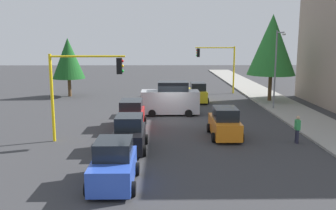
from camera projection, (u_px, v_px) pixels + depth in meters
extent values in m
plane|color=#353538|center=(172.00, 120.00, 28.73)|extent=(120.00, 120.00, 0.00)
cube|color=gray|center=(284.00, 107.00, 33.80)|extent=(80.00, 4.00, 0.15)
cube|color=silver|center=(114.00, 179.00, 16.59)|extent=(2.20, 0.36, 0.01)
cone|color=silver|center=(117.00, 169.00, 17.86)|extent=(0.01, 1.10, 1.10)
cylinder|color=yellow|center=(52.00, 98.00, 22.23)|extent=(0.18, 0.18, 5.39)
cylinder|color=yellow|center=(88.00, 56.00, 21.81)|extent=(0.12, 4.50, 0.12)
cube|color=black|center=(119.00, 66.00, 21.94)|extent=(0.36, 0.32, 0.96)
sphere|color=red|center=(122.00, 61.00, 21.89)|extent=(0.18, 0.18, 0.18)
sphere|color=yellow|center=(122.00, 66.00, 21.95)|extent=(0.18, 0.18, 0.18)
sphere|color=green|center=(122.00, 71.00, 22.00)|extent=(0.18, 0.18, 0.18)
cylinder|color=yellow|center=(234.00, 70.00, 42.14)|extent=(0.18, 0.18, 5.42)
cylinder|color=yellow|center=(215.00, 48.00, 41.64)|extent=(0.12, 4.50, 0.12)
cube|color=black|center=(198.00, 53.00, 41.72)|extent=(0.36, 0.32, 0.96)
sphere|color=red|center=(197.00, 50.00, 41.66)|extent=(0.18, 0.18, 0.18)
sphere|color=yellow|center=(197.00, 53.00, 41.72)|extent=(0.18, 0.18, 0.18)
sphere|color=green|center=(197.00, 55.00, 41.77)|extent=(0.18, 0.18, 0.18)
cylinder|color=slate|center=(275.00, 71.00, 32.19)|extent=(0.14, 0.14, 7.00)
cylinder|color=slate|center=(281.00, 32.00, 30.71)|extent=(1.80, 0.10, 0.10)
ellipsoid|color=silver|center=(284.00, 34.00, 29.85)|extent=(0.56, 0.28, 0.20)
cylinder|color=brown|center=(70.00, 86.00, 40.17)|extent=(0.36, 0.36, 2.19)
cone|color=#19511E|center=(68.00, 58.00, 39.62)|extent=(3.51, 3.51, 4.38)
cylinder|color=brown|center=(270.00, 87.00, 36.50)|extent=(0.36, 0.36, 2.95)
cone|color=#28752D|center=(272.00, 45.00, 35.74)|extent=(4.72, 4.72, 5.89)
cube|color=#B2B5BA|center=(170.00, 102.00, 30.50)|extent=(1.90, 4.80, 1.85)
cube|color=black|center=(173.00, 86.00, 30.27)|extent=(1.67, 2.50, 0.76)
cylinder|color=black|center=(152.00, 113.00, 29.63)|extent=(0.20, 0.60, 0.60)
cylinder|color=black|center=(153.00, 109.00, 31.62)|extent=(0.20, 0.60, 0.60)
cylinder|color=black|center=(189.00, 113.00, 29.68)|extent=(0.20, 0.60, 0.60)
cylinder|color=black|center=(187.00, 109.00, 31.66)|extent=(0.20, 0.60, 0.60)
cube|color=black|center=(129.00, 138.00, 20.81)|extent=(3.73, 1.70, 1.05)
cube|color=black|center=(129.00, 122.00, 20.83)|extent=(1.94, 1.50, 0.76)
cylinder|color=black|center=(144.00, 151.00, 19.75)|extent=(0.60, 0.20, 0.60)
cylinder|color=black|center=(111.00, 151.00, 19.73)|extent=(0.60, 0.20, 0.60)
cylinder|color=black|center=(146.00, 139.00, 22.03)|extent=(0.60, 0.20, 0.60)
cylinder|color=black|center=(116.00, 139.00, 22.00)|extent=(0.60, 0.20, 0.60)
cube|color=orange|center=(224.00, 127.00, 23.54)|extent=(3.89, 1.61, 1.05)
cube|color=black|center=(225.00, 113.00, 23.19)|extent=(2.02, 1.42, 0.76)
cylinder|color=black|center=(209.00, 128.00, 24.79)|extent=(0.60, 0.20, 0.60)
cylinder|color=black|center=(234.00, 128.00, 24.81)|extent=(0.60, 0.20, 0.60)
cylinder|color=black|center=(214.00, 137.00, 22.41)|extent=(0.60, 0.20, 0.60)
cylinder|color=black|center=(242.00, 137.00, 22.44)|extent=(0.60, 0.20, 0.60)
cube|color=red|center=(131.00, 118.00, 25.95)|extent=(4.19, 1.71, 1.05)
cube|color=black|center=(131.00, 105.00, 26.00)|extent=(2.18, 1.50, 0.76)
cylinder|color=black|center=(143.00, 128.00, 24.76)|extent=(0.60, 0.20, 0.60)
cylinder|color=black|center=(116.00, 128.00, 24.73)|extent=(0.60, 0.20, 0.60)
cylinder|color=black|center=(145.00, 120.00, 27.31)|extent=(0.60, 0.20, 0.60)
cylinder|color=black|center=(121.00, 120.00, 27.28)|extent=(0.60, 0.20, 0.60)
cube|color=yellow|center=(198.00, 95.00, 36.67)|extent=(3.78, 1.61, 1.05)
cube|color=black|center=(198.00, 86.00, 36.33)|extent=(1.97, 1.42, 0.76)
cylinder|color=black|center=(188.00, 97.00, 37.88)|extent=(0.60, 0.20, 0.60)
cylinder|color=black|center=(205.00, 97.00, 37.91)|extent=(0.60, 0.20, 0.60)
cylinder|color=black|center=(190.00, 101.00, 35.58)|extent=(0.60, 0.20, 0.60)
cylinder|color=black|center=(208.00, 101.00, 35.60)|extent=(0.60, 0.20, 0.60)
cube|color=blue|center=(114.00, 170.00, 15.80)|extent=(3.70, 1.75, 1.05)
cube|color=black|center=(114.00, 148.00, 15.82)|extent=(1.92, 1.54, 0.76)
cylinder|color=black|center=(133.00, 189.00, 14.76)|extent=(0.60, 0.20, 0.60)
cylinder|color=black|center=(87.00, 189.00, 14.73)|extent=(0.60, 0.20, 0.60)
cylinder|color=black|center=(137.00, 169.00, 17.01)|extent=(0.60, 0.20, 0.60)
cylinder|color=black|center=(97.00, 169.00, 16.98)|extent=(0.60, 0.20, 0.60)
cylinder|color=#262638|center=(297.00, 137.00, 22.09)|extent=(0.16, 0.16, 0.85)
cylinder|color=#262638|center=(296.00, 136.00, 22.28)|extent=(0.16, 0.16, 0.85)
cube|color=green|center=(298.00, 125.00, 22.06)|extent=(0.40, 0.24, 0.60)
sphere|color=tan|center=(298.00, 118.00, 21.98)|extent=(0.22, 0.22, 0.22)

